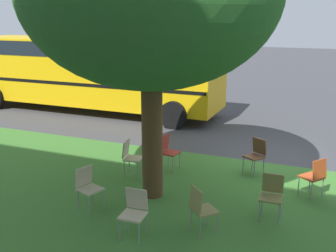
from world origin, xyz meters
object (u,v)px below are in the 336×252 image
chair_6 (272,193)px  chair_7 (315,175)px  school_bus (92,68)px  chair_1 (168,149)px  chair_5 (256,153)px  chair_0 (201,207)px  chair_2 (134,210)px  chair_3 (88,185)px  chair_4 (130,155)px

chair_6 → chair_7: size_ratio=1.00×
chair_7 → school_bus: school_bus is taller
chair_1 → chair_5: bearing=-165.4°
chair_7 → chair_5: bearing=-32.9°
chair_0 → chair_5: size_ratio=1.00×
chair_2 → chair_3: size_ratio=1.00×
chair_0 → chair_7: same height
chair_3 → school_bus: school_bus is taller
chair_6 → school_bus: bearing=-38.6°
chair_6 → chair_5: bearing=-72.2°
chair_3 → chair_5: size_ratio=1.00×
chair_4 → chair_7: same height
chair_2 → chair_5: (-1.41, -3.79, 0.00)m
chair_4 → chair_7: size_ratio=1.00×
chair_1 → chair_5: same height
chair_0 → chair_1: (1.74, -2.70, 0.00)m
chair_0 → chair_2: 1.17m
chair_6 → chair_7: 1.46m
chair_7 → chair_3: bearing=28.8°
chair_0 → chair_3: size_ratio=1.00×
chair_6 → chair_7: same height
chair_6 → chair_0: bearing=45.1°
chair_2 → school_bus: 10.10m
chair_1 → chair_7: 3.53m
chair_0 → chair_1: 3.21m
chair_1 → chair_3: (0.64, 2.64, 0.00)m
chair_2 → chair_7: size_ratio=1.00×
chair_3 → chair_5: 4.22m
chair_1 → chair_2: bearing=102.2°
chair_0 → chair_6: bearing=-134.9°
chair_2 → chair_5: bearing=-110.4°
chair_0 → chair_3: bearing=-1.3°
chair_0 → chair_5: same height
chair_1 → chair_6: (-2.81, 1.63, 0.00)m
chair_1 → chair_7: (-3.51, 0.36, 0.00)m
chair_2 → chair_6: size_ratio=1.00×
chair_4 → chair_6: (-3.48, 0.88, 0.00)m
chair_5 → chair_7: 1.68m
chair_1 → chair_3: 2.72m
school_bus → chair_1: bearing=137.6°
chair_1 → chair_6: 3.25m
chair_3 → chair_7: same height
chair_7 → school_bus: size_ratio=0.08×
chair_1 → chair_4: size_ratio=1.00×
chair_0 → chair_6: (-1.07, -1.07, 0.00)m
chair_5 → chair_6: 2.29m
chair_0 → chair_7: size_ratio=1.00×
chair_7 → school_bus: (8.78, -5.17, 1.24)m
chair_6 → chair_1: bearing=-30.2°
chair_5 → chair_7: bearing=147.1°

